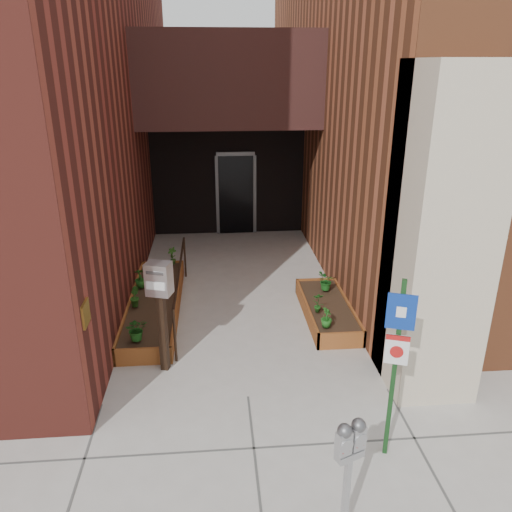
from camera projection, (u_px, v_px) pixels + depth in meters
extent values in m
plane|color=#9E9991|center=(248.00, 397.00, 6.95)|extent=(80.00, 80.00, 0.00)
cube|color=brown|center=(469.00, 34.00, 12.26)|extent=(8.00, 13.70, 10.00)
cube|color=beige|center=(440.00, 238.00, 6.54)|extent=(1.10, 1.20, 4.40)
cube|color=black|center=(228.00, 79.00, 11.07)|extent=(4.20, 2.00, 2.00)
cube|color=black|center=(228.00, 177.00, 13.28)|extent=(4.00, 0.30, 3.00)
cube|color=black|center=(236.00, 195.00, 13.29)|extent=(0.90, 0.06, 2.10)
cube|color=#B79338|center=(85.00, 314.00, 6.06)|extent=(0.04, 0.30, 0.30)
cube|color=brown|center=(143.00, 357.00, 7.62)|extent=(0.90, 0.04, 0.30)
cube|color=brown|center=(163.00, 268.00, 10.93)|extent=(0.90, 0.04, 0.30)
cube|color=brown|center=(131.00, 305.00, 9.24)|extent=(0.04, 3.60, 0.30)
cube|color=brown|center=(178.00, 303.00, 9.31)|extent=(0.04, 3.60, 0.30)
cube|color=black|center=(155.00, 305.00, 9.28)|extent=(0.82, 3.52, 0.26)
cube|color=brown|center=(342.00, 341.00, 8.06)|extent=(0.80, 0.04, 0.30)
cube|color=brown|center=(315.00, 285.00, 10.07)|extent=(0.80, 0.04, 0.30)
cube|color=brown|center=(306.00, 311.00, 9.03)|extent=(0.04, 2.20, 0.30)
cube|color=brown|center=(348.00, 309.00, 9.09)|extent=(0.04, 2.20, 0.30)
cube|color=black|center=(327.00, 311.00, 9.07)|extent=(0.72, 2.12, 0.26)
cylinder|color=black|center=(175.00, 335.00, 7.63)|extent=(0.04, 0.04, 0.90)
cylinder|color=black|center=(185.00, 257.00, 10.69)|extent=(0.04, 0.04, 0.90)
cylinder|color=black|center=(179.00, 268.00, 9.01)|extent=(0.04, 3.30, 0.04)
cube|color=#9F9FA2|center=(346.00, 495.00, 4.80)|extent=(0.07, 0.07, 0.92)
cube|color=#9F9FA2|center=(349.00, 455.00, 4.62)|extent=(0.30, 0.21, 0.07)
cube|color=#9F9FA2|center=(344.00, 443.00, 4.52)|extent=(0.16, 0.14, 0.24)
sphere|color=#59595B|center=(345.00, 431.00, 4.47)|extent=(0.14, 0.14, 0.14)
cube|color=white|center=(347.00, 445.00, 4.48)|extent=(0.08, 0.04, 0.05)
cube|color=#B21414|center=(347.00, 451.00, 4.50)|extent=(0.08, 0.04, 0.03)
cube|color=#9F9FA2|center=(358.00, 437.00, 4.59)|extent=(0.16, 0.14, 0.24)
sphere|color=#59595B|center=(359.00, 425.00, 4.54)|extent=(0.14, 0.14, 0.14)
cube|color=white|center=(361.00, 439.00, 4.54)|extent=(0.08, 0.04, 0.05)
cube|color=#B21414|center=(360.00, 446.00, 4.57)|extent=(0.08, 0.04, 0.03)
cube|color=#153B18|center=(394.00, 372.00, 5.55)|extent=(0.07, 0.07, 2.26)
cube|color=navy|center=(401.00, 312.00, 5.25)|extent=(0.30, 0.12, 0.41)
cube|color=white|center=(401.00, 312.00, 5.24)|extent=(0.10, 0.05, 0.12)
cube|color=white|center=(397.00, 350.00, 5.41)|extent=(0.25, 0.10, 0.36)
cube|color=#B21414|center=(398.00, 338.00, 5.36)|extent=(0.25, 0.10, 0.06)
cylinder|color=#B21414|center=(397.00, 352.00, 5.41)|extent=(0.14, 0.06, 0.14)
cube|color=black|center=(163.00, 332.00, 7.37)|extent=(0.14, 0.14, 1.26)
cube|color=silver|center=(159.00, 279.00, 7.05)|extent=(0.40, 0.34, 0.48)
cube|color=#59595B|center=(154.00, 273.00, 6.88)|extent=(0.25, 0.08, 0.05)
cube|color=white|center=(156.00, 286.00, 6.95)|extent=(0.27, 0.09, 0.11)
imported|color=#1A4F16|center=(137.00, 329.00, 7.74)|extent=(0.41, 0.41, 0.37)
imported|color=#204F16|center=(134.00, 297.00, 8.82)|extent=(0.24, 0.24, 0.36)
imported|color=#1D5217|center=(140.00, 278.00, 9.57)|extent=(0.23, 0.23, 0.38)
imported|color=#285719|center=(172.00, 256.00, 10.66)|extent=(0.28, 0.28, 0.38)
imported|color=#1E5C1A|center=(326.00, 317.00, 8.13)|extent=(0.24, 0.24, 0.33)
imported|color=#1B4F16|center=(318.00, 302.00, 8.61)|extent=(0.21, 0.21, 0.37)
imported|color=#1A5B1B|center=(326.00, 281.00, 9.44)|extent=(0.43, 0.43, 0.36)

